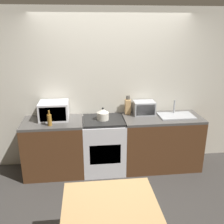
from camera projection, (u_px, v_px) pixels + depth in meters
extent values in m
plane|color=#33302D|center=(121.00, 200.00, 3.48)|extent=(16.00, 16.00, 0.00)
cube|color=beige|center=(112.00, 89.00, 4.18)|extent=(10.00, 0.06, 2.60)
cube|color=#4C2D19|center=(54.00, 148.00, 4.04)|extent=(0.93, 0.62, 0.86)
cube|color=#474442|center=(52.00, 122.00, 3.89)|extent=(0.93, 0.62, 0.04)
cube|color=#4C2D19|center=(161.00, 143.00, 4.22)|extent=(1.28, 0.62, 0.86)
cube|color=#474442|center=(163.00, 118.00, 4.08)|extent=(1.28, 0.62, 0.04)
cube|color=silver|center=(104.00, 146.00, 4.12)|extent=(0.67, 0.62, 0.86)
cube|color=black|center=(103.00, 120.00, 3.98)|extent=(0.64, 0.57, 0.04)
cube|color=black|center=(105.00, 154.00, 3.84)|extent=(0.48, 0.02, 0.32)
cylinder|color=beige|center=(103.00, 116.00, 3.94)|extent=(0.19, 0.19, 0.12)
cone|color=beige|center=(103.00, 111.00, 3.91)|extent=(0.18, 0.18, 0.06)
sphere|color=black|center=(103.00, 108.00, 3.89)|extent=(0.03, 0.03, 0.03)
cube|color=silver|center=(54.00, 110.00, 3.94)|extent=(0.45, 0.38, 0.28)
cube|color=black|center=(53.00, 114.00, 3.77)|extent=(0.40, 0.01, 0.22)
cylinder|color=olive|center=(50.00, 120.00, 3.69)|extent=(0.06, 0.06, 0.17)
cylinder|color=olive|center=(49.00, 113.00, 3.65)|extent=(0.02, 0.02, 0.07)
cube|color=tan|center=(128.00, 107.00, 4.17)|extent=(0.09, 0.10, 0.25)
cylinder|color=black|center=(127.00, 98.00, 4.12)|extent=(0.01, 0.01, 0.07)
cylinder|color=black|center=(128.00, 98.00, 4.12)|extent=(0.01, 0.01, 0.07)
cylinder|color=black|center=(129.00, 98.00, 4.13)|extent=(0.01, 0.01, 0.07)
cube|color=#999BA0|center=(144.00, 108.00, 4.16)|extent=(0.35, 0.25, 0.22)
cube|color=black|center=(146.00, 110.00, 4.05)|extent=(0.31, 0.01, 0.18)
cube|color=#999BA0|center=(176.00, 116.00, 4.09)|extent=(0.56, 0.35, 0.02)
cylinder|color=#999BA0|center=(174.00, 107.00, 4.17)|extent=(0.03, 0.03, 0.22)
cube|color=tan|center=(110.00, 203.00, 2.34)|extent=(0.88, 0.68, 0.04)
cylinder|color=tan|center=(72.00, 217.00, 2.68)|extent=(0.05, 0.05, 0.71)
cylinder|color=tan|center=(142.00, 212.00, 2.76)|extent=(0.05, 0.05, 0.71)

